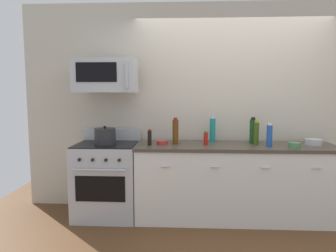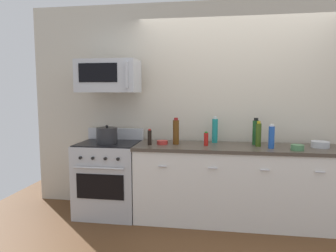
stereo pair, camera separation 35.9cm
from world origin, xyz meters
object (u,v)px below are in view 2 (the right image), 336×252
object	(u,v)px
bottle_soda_blue	(271,137)
bottle_olive_oil	(258,135)
stockpot	(107,135)
range_oven	(109,177)
bottle_wine_green	(256,132)
bowl_red_small	(162,142)
bowl_green_glaze	(297,147)
bottle_sparkling_teal	(215,130)
bottle_hot_sauce_red	(206,139)
bottle_soy_sauce_dark	(150,137)
microwave	(108,76)
bottle_wine_amber	(176,132)
bowl_steel_prep	(320,144)

from	to	relation	value
bottle_soda_blue	bottle_olive_oil	size ratio (longest dim) A/B	0.92
bottle_soda_blue	stockpot	size ratio (longest dim) A/B	1.07
range_oven	bottle_wine_green	world-z (taller)	bottle_wine_green
bowl_red_small	bottle_olive_oil	bearing A→B (deg)	0.89
bowl_red_small	bowl_green_glaze	distance (m)	1.53
bottle_sparkling_teal	bottle_hot_sauce_red	xyz separation A→B (m)	(-0.10, -0.24, -0.08)
bottle_wine_green	bottle_hot_sauce_red	world-z (taller)	bottle_wine_green
bottle_sparkling_teal	bottle_wine_green	bearing A→B (deg)	-10.46
range_oven	stockpot	bearing A→B (deg)	-90.00
bottle_wine_green	bottle_soy_sauce_dark	size ratio (longest dim) A/B	1.67
bowl_red_small	stockpot	world-z (taller)	stockpot
bottle_olive_oil	microwave	bearing A→B (deg)	178.71
bowl_green_glaze	bottle_soda_blue	bearing A→B (deg)	163.56
microwave	bottle_wine_green	bearing A→B (deg)	2.37
range_oven	bottle_soy_sauce_dark	xyz separation A→B (m)	(0.55, -0.09, 0.54)
bowl_red_small	stockpot	distance (m)	0.69
bottle_wine_amber	bowl_steel_prep	size ratio (longest dim) A/B	1.63
bottle_sparkling_teal	bowl_red_small	size ratio (longest dim) A/B	2.47
bottle_sparkling_teal	bottle_hot_sauce_red	world-z (taller)	bottle_sparkling_teal
bowl_steel_prep	bottle_wine_green	bearing A→B (deg)	173.57
range_oven	bowl_green_glaze	xyz separation A→B (m)	(2.21, -0.18, 0.48)
microwave	bowl_red_small	size ratio (longest dim) A/B	5.58
bottle_wine_green	bottle_hot_sauce_red	xyz separation A→B (m)	(-0.59, -0.15, -0.07)
bottle_hot_sauce_red	bottle_wine_amber	size ratio (longest dim) A/B	0.51
bottle_soda_blue	stockpot	world-z (taller)	bottle_soda_blue
stockpot	bottle_wine_green	bearing A→B (deg)	5.46
bottle_olive_oil	stockpot	size ratio (longest dim) A/B	1.16
stockpot	bottle_hot_sauce_red	bearing A→B (deg)	1.11
bottle_hot_sauce_red	range_oven	bearing A→B (deg)	178.61
bottle_soda_blue	bottle_wine_amber	distance (m)	1.11
range_oven	bowl_steel_prep	world-z (taller)	range_oven
bottle_olive_oil	bottle_soy_sauce_dark	bearing A→B (deg)	-175.85
bottle_soda_blue	bottle_olive_oil	xyz separation A→B (m)	(-0.13, 0.10, 0.01)
bottle_soda_blue	bottle_wine_green	xyz separation A→B (m)	(-0.14, 0.22, 0.02)
microwave	bottle_wine_green	world-z (taller)	microwave
bottle_soy_sauce_dark	bottle_hot_sauce_red	bearing A→B (deg)	5.05
bottle_sparkling_teal	bowl_red_small	xyz separation A→B (m)	(-0.63, -0.22, -0.13)
microwave	stockpot	distance (m)	0.74
bowl_steel_prep	bowl_red_small	bearing A→B (deg)	-178.33
microwave	bottle_soda_blue	size ratio (longest dim) A/B	2.71
range_oven	bottle_wine_amber	world-z (taller)	bottle_wine_amber
bowl_red_small	bottle_hot_sauce_red	bearing A→B (deg)	-1.68
bottle_sparkling_teal	microwave	bearing A→B (deg)	-172.91
bottle_hot_sauce_red	stockpot	xyz separation A→B (m)	(-1.22, -0.02, 0.02)
bottle_soda_blue	bottle_soy_sauce_dark	xyz separation A→B (m)	(-1.41, 0.01, -0.04)
microwave	bottle_hot_sauce_red	size ratio (longest dim) A/B	4.46
range_oven	bottle_soy_sauce_dark	size ratio (longest dim) A/B	5.50
bowl_green_glaze	range_oven	bearing A→B (deg)	175.44
bottle_hot_sauce_red	stockpot	world-z (taller)	stockpot
bottle_hot_sauce_red	bowl_steel_prep	world-z (taller)	bottle_hot_sauce_red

